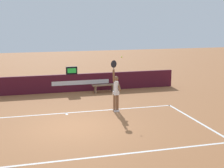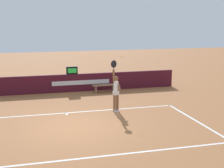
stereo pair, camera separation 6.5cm
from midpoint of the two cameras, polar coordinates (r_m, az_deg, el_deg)
ground_plane at (r=13.56m, az=-6.46°, el=-7.24°), size 60.00×60.00×0.00m
court_lines at (r=13.11m, az=-6.14°, el=-7.87°), size 10.34×5.26×0.00m
back_wall at (r=19.64m, az=-9.35°, el=0.05°), size 14.40×0.19×1.04m
speed_display at (r=19.63m, az=-6.68°, el=2.30°), size 0.64×0.18×0.44m
tennis_player at (r=15.41m, az=0.78°, el=-1.11°), size 0.45×0.42×2.38m
tennis_ball at (r=15.12m, az=1.77°, el=4.57°), size 0.07×0.07×0.07m
courtside_bench_near at (r=19.50m, az=-1.24°, el=-0.42°), size 1.37×0.42×0.45m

